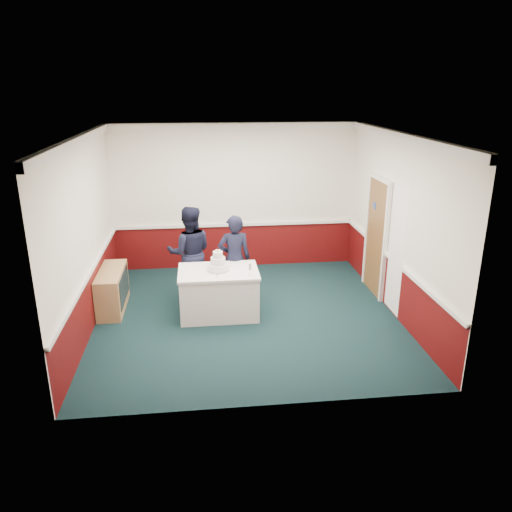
{
  "coord_description": "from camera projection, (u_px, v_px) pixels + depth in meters",
  "views": [
    {
      "loc": [
        -0.72,
        -7.61,
        3.71
      ],
      "look_at": [
        0.14,
        -0.1,
        1.1
      ],
      "focal_mm": 35.0,
      "sensor_mm": 36.0,
      "label": 1
    }
  ],
  "objects": [
    {
      "name": "cake_table",
      "position": [
        219.0,
        292.0,
        8.38
      ],
      "size": [
        1.32,
        0.92,
        0.79
      ],
      "color": "white",
      "rests_on": "ground"
    },
    {
      "name": "wedding_cake",
      "position": [
        218.0,
        264.0,
        8.21
      ],
      "size": [
        0.35,
        0.35,
        0.36
      ],
      "color": "white",
      "rests_on": "cake_table"
    },
    {
      "name": "person_man",
      "position": [
        190.0,
        253.0,
        8.95
      ],
      "size": [
        0.83,
        0.65,
        1.69
      ],
      "primitive_type": "imported",
      "rotation": [
        0.0,
        0.0,
        3.15
      ],
      "color": "black",
      "rests_on": "ground"
    },
    {
      "name": "champagne_flute",
      "position": [
        250.0,
        267.0,
        8.0
      ],
      "size": [
        0.05,
        0.05,
        0.21
      ],
      "color": "silver",
      "rests_on": "cake_table"
    },
    {
      "name": "ground",
      "position": [
        247.0,
        316.0,
        8.43
      ],
      "size": [
        5.0,
        5.0,
        0.0
      ],
      "primitive_type": "plane",
      "color": "#122B2C",
      "rests_on": "ground"
    },
    {
      "name": "cake_knife",
      "position": [
        217.0,
        275.0,
        8.06
      ],
      "size": [
        0.02,
        0.22,
        0.0
      ],
      "primitive_type": "cube",
      "rotation": [
        0.0,
        0.0,
        0.02
      ],
      "color": "silver",
      "rests_on": "cake_table"
    },
    {
      "name": "person_woman",
      "position": [
        234.0,
        259.0,
        8.78
      ],
      "size": [
        0.6,
        0.41,
        1.59
      ],
      "primitive_type": "imported",
      "rotation": [
        0.0,
        0.0,
        3.2
      ],
      "color": "black",
      "rests_on": "ground"
    },
    {
      "name": "sideboard",
      "position": [
        112.0,
        290.0,
        8.6
      ],
      "size": [
        0.41,
        1.2,
        0.7
      ],
      "color": "#AB8353",
      "rests_on": "ground"
    },
    {
      "name": "room_shell",
      "position": [
        247.0,
        194.0,
        8.37
      ],
      "size": [
        5.0,
        5.0,
        3.0
      ],
      "color": "white",
      "rests_on": "ground"
    }
  ]
}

